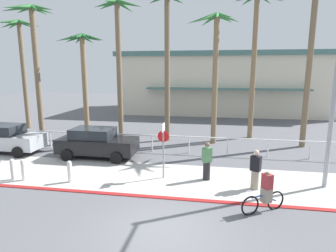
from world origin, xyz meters
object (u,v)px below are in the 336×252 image
bollard_2 (70,171)px  palm_tree_2 (83,60)px  palm_tree_6 (256,34)px  palm_tree_0 (21,46)px  bollard_0 (24,170)px  palm_tree_4 (167,38)px  palm_tree_3 (118,40)px  palm_tree_1 (33,39)px  bollard_3 (13,169)px  palm_tree_5 (215,48)px  pedestrian_0 (207,162)px  car_black_1 (97,143)px  cyclist_blue_0 (265,193)px  stop_sign_bike_lane (163,143)px  pedestrian_1 (255,171)px  palm_tree_7 (312,28)px  car_silver_0 (5,138)px

bollard_2 → palm_tree_2: size_ratio=0.14×
palm_tree_6 → palm_tree_0: bearing=178.5°
bollard_2 → palm_tree_6: (8.78, 10.15, 6.82)m
bollard_0 → palm_tree_4: bearing=59.2°
palm_tree_3 → palm_tree_1: bearing=-168.9°
bollard_3 → palm_tree_5: (8.77, 8.31, 5.76)m
pedestrian_0 → palm_tree_4: bearing=113.1°
bollard_0 → pedestrian_0: size_ratio=0.56×
car_black_1 → pedestrian_0: bearing=-20.7°
palm_tree_1 → cyclist_blue_0: size_ratio=5.78×
stop_sign_bike_lane → palm_tree_4: 8.99m
bollard_3 → palm_tree_2: (-0.32, 8.34, 5.06)m
bollard_0 → palm_tree_3: 10.54m
palm_tree_0 → car_black_1: (9.21, -6.95, -5.90)m
bollard_0 → bollard_2: 2.16m
palm_tree_2 → palm_tree_6: bearing=9.6°
stop_sign_bike_lane → pedestrian_1: (3.98, -0.60, -0.89)m
palm_tree_6 → pedestrian_1: palm_tree_6 is taller
bollard_0 → palm_tree_5: size_ratio=0.12×
bollard_0 → palm_tree_1: palm_tree_1 is taller
palm_tree_7 → palm_tree_5: bearing=179.9°
bollard_0 → bollard_3: bearing=-176.9°
stop_sign_bike_lane → car_black_1: (-4.31, 2.49, -0.81)m
palm_tree_4 → car_black_1: (-3.26, -4.69, -6.11)m
car_black_1 → palm_tree_5: bearing=34.7°
bollard_2 → palm_tree_3: bearing=92.8°
bollard_3 → pedestrian_1: (10.65, 0.77, 0.27)m
palm_tree_3 → pedestrian_1: bearing=-41.8°
bollard_0 → bollard_2: (2.15, 0.15, 0.00)m
bollard_3 → palm_tree_4: bearing=56.7°
stop_sign_bike_lane → palm_tree_6: size_ratio=0.25×
pedestrian_0 → pedestrian_1: pedestrian_0 is taller
palm_tree_4 → palm_tree_0: bearing=169.7°
palm_tree_1 → cyclist_blue_0: palm_tree_1 is taller
stop_sign_bike_lane → bollard_2: stop_sign_bike_lane is taller
pedestrian_0 → bollard_3: bearing=-170.2°
car_silver_0 → palm_tree_7: bearing=13.7°
palm_tree_2 → cyclist_blue_0: palm_tree_2 is taller
cyclist_blue_0 → palm_tree_5: bearing=101.9°
stop_sign_bike_lane → palm_tree_1: bearing=149.7°
palm_tree_6 → pedestrian_1: (-0.81, -9.56, -6.55)m
cyclist_blue_0 → pedestrian_1: pedestrian_1 is taller
palm_tree_2 → car_silver_0: 7.19m
palm_tree_3 → cyclist_blue_0: bearing=-48.0°
palm_tree_6 → car_black_1: 12.91m
stop_sign_bike_lane → bollard_2: size_ratio=2.56×
bollard_0 → bollard_2: same height
palm_tree_1 → car_silver_0: palm_tree_1 is taller
palm_tree_2 → palm_tree_5: 9.12m
palm_tree_6 → car_black_1: palm_tree_6 is taller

